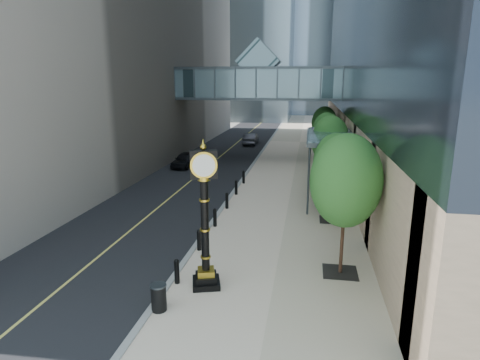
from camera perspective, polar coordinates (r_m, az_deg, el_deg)
name	(u,v)px	position (r m, az deg, el deg)	size (l,w,h in m)	color
ground	(241,304)	(14.85, 0.21, -17.28)	(320.00, 320.00, 0.00)	gray
road	(240,141)	(53.87, -0.06, 5.62)	(8.00, 180.00, 0.02)	black
sidewalk	(300,142)	(53.10, 8.52, 5.37)	(8.00, 180.00, 0.06)	beige
curb	(269,141)	(53.34, 4.20, 5.53)	(0.25, 180.00, 0.07)	gray
skywalk	(259,81)	(40.86, 2.67, 13.84)	(17.00, 4.20, 5.80)	#44656D
entrance_canopy	(330,137)	(26.80, 12.70, 6.02)	(3.00, 8.00, 4.38)	#383F44
bollard_row	(221,209)	(23.20, -2.68, -4.18)	(0.20, 16.20, 0.90)	black
street_trees	(331,142)	(28.18, 12.76, 5.24)	(2.79, 28.66, 5.73)	black
street_clock	(205,227)	(14.96, -5.00, -6.69)	(1.28, 1.28, 5.49)	black
trash_bin	(159,298)	(14.46, -11.48, -16.14)	(0.52, 0.52, 0.90)	black
pedestrian	(346,201)	(23.96, 14.89, -2.92)	(0.66, 0.43, 1.81)	beige
car_near	(185,160)	(37.25, -7.81, 2.88)	(1.60, 3.97, 1.35)	black
car_far	(251,139)	(50.34, 1.56, 5.87)	(1.52, 4.35, 1.43)	black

